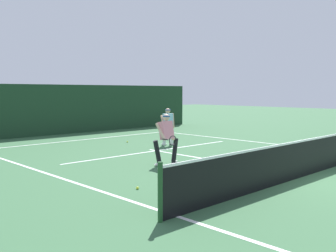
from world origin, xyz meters
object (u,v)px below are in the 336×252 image
object	(u,v)px
player_near	(166,137)
tennis_ball_extra	(127,142)
player_far	(168,125)
tennis_ball	(137,188)

from	to	relation	value
player_near	tennis_ball_extra	world-z (taller)	player_near
player_far	tennis_ball	distance (m)	7.40
player_far	tennis_ball	xyz separation A→B (m)	(-5.57, -4.80, -0.82)
tennis_ball	tennis_ball_extra	world-z (taller)	same
player_near	tennis_ball	distance (m)	3.20
player_near	tennis_ball	size ratio (longest dim) A/B	23.86
tennis_ball_extra	tennis_ball	bearing A→B (deg)	-126.19
tennis_ball_extra	player_far	bearing A→B (deg)	-69.07
player_near	tennis_ball_extra	bearing A→B (deg)	-113.28
tennis_ball_extra	player_near	bearing A→B (deg)	-115.03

